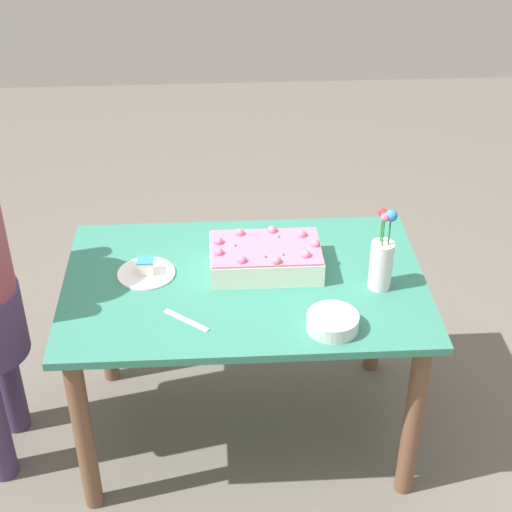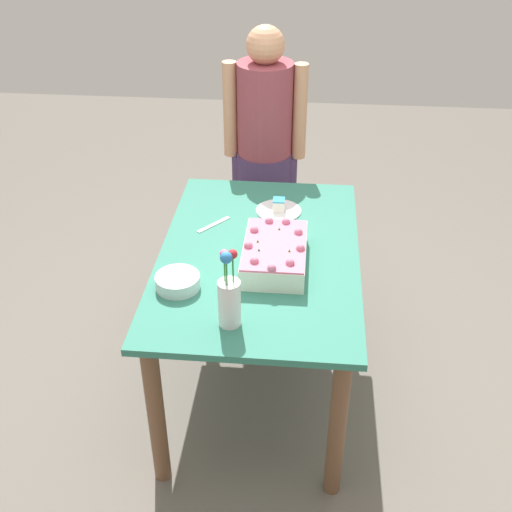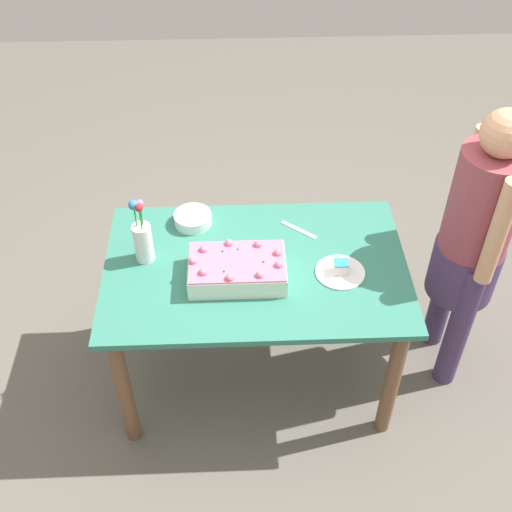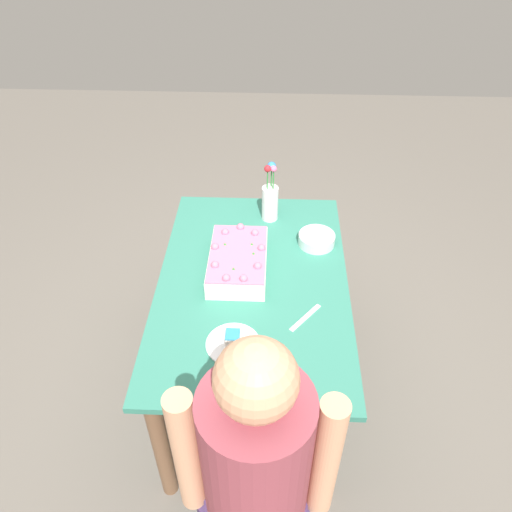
% 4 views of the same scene
% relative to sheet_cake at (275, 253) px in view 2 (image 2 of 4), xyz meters
% --- Properties ---
extents(ground_plane, '(8.00, 8.00, 0.00)m').
position_rel_sheet_cake_xyz_m(ground_plane, '(-0.08, -0.07, -0.82)').
color(ground_plane, '#665F57').
extents(dining_table, '(1.35, 0.86, 0.77)m').
position_rel_sheet_cake_xyz_m(dining_table, '(-0.08, -0.07, -0.18)').
color(dining_table, '#327965').
rests_on(dining_table, ground_plane).
extents(sheet_cake, '(0.42, 0.26, 0.12)m').
position_rel_sheet_cake_xyz_m(sheet_cake, '(0.00, 0.00, 0.00)').
color(sheet_cake, white).
rests_on(sheet_cake, dining_table).
extents(serving_plate_with_slice, '(0.22, 0.22, 0.07)m').
position_rel_sheet_cake_xyz_m(serving_plate_with_slice, '(-0.45, -0.01, -0.04)').
color(serving_plate_with_slice, white).
rests_on(serving_plate_with_slice, dining_table).
extents(cake_knife, '(0.16, 0.14, 0.00)m').
position_rel_sheet_cake_xyz_m(cake_knife, '(-0.30, -0.30, -0.05)').
color(cake_knife, silver).
rests_on(cake_knife, dining_table).
extents(flower_vase, '(0.08, 0.08, 0.32)m').
position_rel_sheet_cake_xyz_m(flower_vase, '(0.41, -0.14, 0.07)').
color(flower_vase, white).
rests_on(flower_vase, dining_table).
extents(fruit_bowl, '(0.18, 0.18, 0.05)m').
position_rel_sheet_cake_xyz_m(fruit_bowl, '(0.20, -0.37, -0.02)').
color(fruit_bowl, silver).
rests_on(fruit_bowl, dining_table).
extents(person_standing, '(0.31, 0.45, 1.49)m').
position_rel_sheet_cake_xyz_m(person_standing, '(-1.06, -0.13, 0.03)').
color(person_standing, '#44325B').
rests_on(person_standing, ground_plane).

